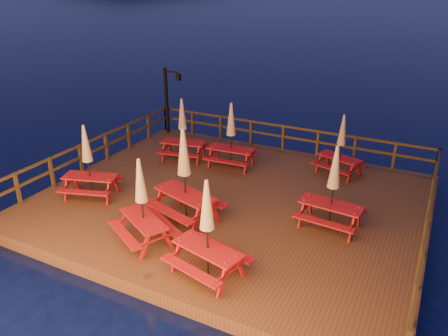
% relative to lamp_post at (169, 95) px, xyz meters
% --- Properties ---
extents(ground, '(500.00, 500.00, 0.00)m').
position_rel_lamp_post_xyz_m(ground, '(5.39, -4.55, -2.20)').
color(ground, black).
rests_on(ground, ground).
extents(deck, '(12.00, 10.00, 0.40)m').
position_rel_lamp_post_xyz_m(deck, '(5.39, -4.55, -2.00)').
color(deck, '#482D17').
rests_on(deck, ground).
extents(deck_piles, '(11.44, 9.44, 1.40)m').
position_rel_lamp_post_xyz_m(deck_piles, '(5.39, -4.55, -2.50)').
color(deck_piles, '#352510').
rests_on(deck_piles, ground).
extents(railing, '(11.80, 9.75, 1.10)m').
position_rel_lamp_post_xyz_m(railing, '(5.39, -2.77, -1.03)').
color(railing, '#352510').
rests_on(railing, deck).
extents(lamp_post, '(0.85, 0.18, 3.00)m').
position_rel_lamp_post_xyz_m(lamp_post, '(0.00, 0.00, 0.00)').
color(lamp_post, black).
rests_on(lamp_post, deck).
extents(picnic_table_0, '(2.09, 1.89, 2.48)m').
position_rel_lamp_post_xyz_m(picnic_table_0, '(1.22, -6.54, -0.51)').
color(picnic_table_0, maroon).
rests_on(picnic_table_0, deck).
extents(picnic_table_1, '(2.20, 2.08, 2.47)m').
position_rel_lamp_post_xyz_m(picnic_table_1, '(4.41, -7.94, -0.51)').
color(picnic_table_1, maroon).
rests_on(picnic_table_1, deck).
extents(picnic_table_2, '(2.08, 1.84, 2.56)m').
position_rel_lamp_post_xyz_m(picnic_table_2, '(6.65, -8.40, -0.46)').
color(picnic_table_2, maroon).
rests_on(picnic_table_2, deck).
extents(picnic_table_3, '(1.97, 1.73, 2.47)m').
position_rel_lamp_post_xyz_m(picnic_table_3, '(2.22, -2.43, -0.51)').
color(picnic_table_3, maroon).
rests_on(picnic_table_3, deck).
extents(picnic_table_4, '(1.93, 1.75, 2.27)m').
position_rel_lamp_post_xyz_m(picnic_table_4, '(8.05, -1.05, -0.61)').
color(picnic_table_4, maroon).
rests_on(picnic_table_4, deck).
extents(picnic_table_5, '(1.85, 1.57, 2.51)m').
position_rel_lamp_post_xyz_m(picnic_table_5, '(4.23, -2.24, -0.49)').
color(picnic_table_5, maroon).
rests_on(picnic_table_5, deck).
extents(picnic_table_6, '(1.88, 1.59, 2.53)m').
position_rel_lamp_post_xyz_m(picnic_table_6, '(8.72, -4.87, -0.48)').
color(picnic_table_6, maroon).
rests_on(picnic_table_6, deck).
extents(picnic_table_7, '(2.39, 2.14, 2.87)m').
position_rel_lamp_post_xyz_m(picnic_table_7, '(4.75, -6.35, -0.30)').
color(picnic_table_7, maroon).
rests_on(picnic_table_7, deck).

